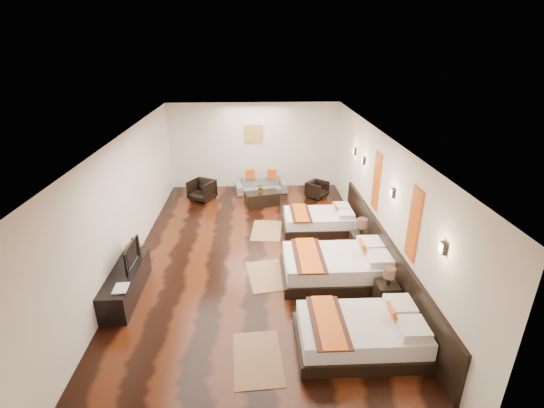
{
  "coord_description": "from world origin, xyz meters",
  "views": [
    {
      "loc": [
        0.03,
        -7.8,
        4.61
      ],
      "look_at": [
        0.4,
        0.52,
        1.1
      ],
      "focal_mm": 25.8,
      "sensor_mm": 36.0,
      "label": 1
    }
  ],
  "objects_px": {
    "armchair_left": "(202,190)",
    "table_plant": "(261,188)",
    "sofa": "(261,185)",
    "nightstand_b": "(360,241)",
    "tv_console": "(126,283)",
    "coffee_table": "(262,199)",
    "bed_far": "(320,220)",
    "book": "(114,289)",
    "nightstand_a": "(387,292)",
    "bed_near": "(362,333)",
    "armchair_right": "(317,190)",
    "bed_mid": "(338,266)",
    "figurine": "(133,246)",
    "tv": "(128,255)"
  },
  "relations": [
    {
      "from": "bed_near",
      "to": "tv",
      "type": "height_order",
      "value": "tv"
    },
    {
      "from": "tv_console",
      "to": "tv",
      "type": "xyz_separation_m",
      "value": [
        0.05,
        0.21,
        0.51
      ]
    },
    {
      "from": "figurine",
      "to": "sofa",
      "type": "xyz_separation_m",
      "value": [
        2.71,
        4.79,
        -0.48
      ]
    },
    {
      "from": "nightstand_b",
      "to": "armchair_left",
      "type": "bearing_deg",
      "value": 139.75
    },
    {
      "from": "tv",
      "to": "coffee_table",
      "type": "bearing_deg",
      "value": -30.54
    },
    {
      "from": "armchair_right",
      "to": "bed_near",
      "type": "bearing_deg",
      "value": -141.05
    },
    {
      "from": "coffee_table",
      "to": "bed_near",
      "type": "bearing_deg",
      "value": -76.12
    },
    {
      "from": "tv",
      "to": "armchair_left",
      "type": "xyz_separation_m",
      "value": [
        0.82,
        4.72,
        -0.46
      ]
    },
    {
      "from": "book",
      "to": "sofa",
      "type": "xyz_separation_m",
      "value": [
        2.71,
        6.08,
        -0.32
      ]
    },
    {
      "from": "bed_mid",
      "to": "table_plant",
      "type": "distance_m",
      "value": 4.29
    },
    {
      "from": "nightstand_b",
      "to": "book",
      "type": "relative_size",
      "value": 2.55
    },
    {
      "from": "book",
      "to": "figurine",
      "type": "xyz_separation_m",
      "value": [
        0.0,
        1.29,
        0.16
      ]
    },
    {
      "from": "bed_near",
      "to": "sofa",
      "type": "xyz_separation_m",
      "value": [
        -1.48,
        7.05,
        -0.03
      ]
    },
    {
      "from": "bed_mid",
      "to": "armchair_right",
      "type": "distance_m",
      "value": 4.54
    },
    {
      "from": "book",
      "to": "armchair_left",
      "type": "height_order",
      "value": "armchair_left"
    },
    {
      "from": "bed_mid",
      "to": "tv_console",
      "type": "bearing_deg",
      "value": -174.42
    },
    {
      "from": "coffee_table",
      "to": "table_plant",
      "type": "height_order",
      "value": "table_plant"
    },
    {
      "from": "bed_near",
      "to": "bed_mid",
      "type": "distance_m",
      "value": 1.98
    },
    {
      "from": "nightstand_b",
      "to": "sofa",
      "type": "xyz_separation_m",
      "value": [
        -2.23,
        4.01,
        -0.06
      ]
    },
    {
      "from": "sofa",
      "to": "nightstand_b",
      "type": "bearing_deg",
      "value": -69.24
    },
    {
      "from": "sofa",
      "to": "armchair_left",
      "type": "height_order",
      "value": "armchair_left"
    },
    {
      "from": "coffee_table",
      "to": "sofa",
      "type": "bearing_deg",
      "value": 90.0
    },
    {
      "from": "figurine",
      "to": "tv_console",
      "type": "bearing_deg",
      "value": -90.0
    },
    {
      "from": "tv",
      "to": "table_plant",
      "type": "height_order",
      "value": "tv"
    },
    {
      "from": "tv",
      "to": "figurine",
      "type": "distance_m",
      "value": 0.49
    },
    {
      "from": "armchair_left",
      "to": "table_plant",
      "type": "xyz_separation_m",
      "value": [
        1.82,
        -0.51,
        0.23
      ]
    },
    {
      "from": "bed_mid",
      "to": "book",
      "type": "xyz_separation_m",
      "value": [
        -4.2,
        -1.0,
        0.27
      ]
    },
    {
      "from": "tv_console",
      "to": "sofa",
      "type": "relative_size",
      "value": 1.09
    },
    {
      "from": "nightstand_a",
      "to": "bed_near",
      "type": "bearing_deg",
      "value": -124.81
    },
    {
      "from": "tv_console",
      "to": "sofa",
      "type": "bearing_deg",
      "value": 63.68
    },
    {
      "from": "bed_far",
      "to": "tv_console",
      "type": "height_order",
      "value": "bed_far"
    },
    {
      "from": "sofa",
      "to": "armchair_left",
      "type": "bearing_deg",
      "value": -171.48
    },
    {
      "from": "bed_far",
      "to": "tv",
      "type": "distance_m",
      "value": 4.88
    },
    {
      "from": "bed_mid",
      "to": "book",
      "type": "distance_m",
      "value": 4.32
    },
    {
      "from": "sofa",
      "to": "bed_mid",
      "type": "bearing_deg",
      "value": -82.02
    },
    {
      "from": "bed_near",
      "to": "coffee_table",
      "type": "distance_m",
      "value": 6.18
    },
    {
      "from": "bed_far",
      "to": "sofa",
      "type": "height_order",
      "value": "bed_far"
    },
    {
      "from": "armchair_left",
      "to": "table_plant",
      "type": "relative_size",
      "value": 2.39
    },
    {
      "from": "bed_mid",
      "to": "bed_near",
      "type": "bearing_deg",
      "value": -90.07
    },
    {
      "from": "bed_far",
      "to": "armchair_left",
      "type": "distance_m",
      "value": 3.99
    },
    {
      "from": "bed_far",
      "to": "nightstand_a",
      "type": "xyz_separation_m",
      "value": [
        0.75,
        -3.22,
        0.03
      ]
    },
    {
      "from": "bed_far",
      "to": "figurine",
      "type": "height_order",
      "value": "figurine"
    },
    {
      "from": "tv_console",
      "to": "sofa",
      "type": "xyz_separation_m",
      "value": [
        2.71,
        5.49,
        -0.03
      ]
    },
    {
      "from": "nightstand_b",
      "to": "tv_console",
      "type": "bearing_deg",
      "value": -163.39
    },
    {
      "from": "nightstand_b",
      "to": "tv_console",
      "type": "distance_m",
      "value": 5.16
    },
    {
      "from": "tv_console",
      "to": "book",
      "type": "bearing_deg",
      "value": -90.0
    },
    {
      "from": "sofa",
      "to": "book",
      "type": "bearing_deg",
      "value": -122.39
    },
    {
      "from": "sofa",
      "to": "bed_far",
      "type": "bearing_deg",
      "value": -70.08
    },
    {
      "from": "tv_console",
      "to": "coffee_table",
      "type": "distance_m",
      "value": 5.2
    },
    {
      "from": "nightstand_b",
      "to": "armchair_left",
      "type": "xyz_separation_m",
      "value": [
        -4.08,
        3.45,
        0.02
      ]
    }
  ]
}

